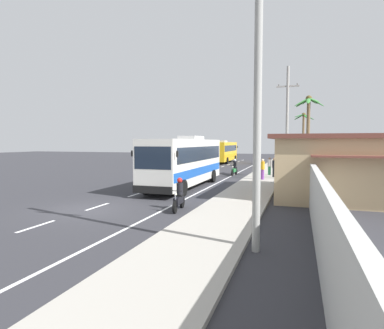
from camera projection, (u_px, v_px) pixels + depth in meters
ground_plane at (88, 210)px, 16.15m from camera, size 160.00×160.00×0.00m
sidewalk_kerb at (253, 188)px, 23.48m from camera, size 3.20×90.00×0.14m
lane_markings at (209, 180)px, 29.06m from camera, size 3.75×71.00×0.01m
boundary_wall at (307, 170)px, 26.01m from camera, size 0.24×60.00×2.28m
coach_bus_foreground at (185, 160)px, 24.26m from camera, size 3.01×11.60×3.84m
coach_bus_far_lane at (223, 151)px, 53.06m from camera, size 3.14×11.26×3.60m
motorcycle_beside_bus at (179, 197)px, 16.00m from camera, size 0.56×1.96×1.61m
motorcycle_trailing at (234, 169)px, 32.88m from camera, size 0.56×1.96×1.66m
pedestrian_near_kerb at (263, 169)px, 27.94m from camera, size 0.36×0.36×1.78m
pedestrian_midwalk at (274, 167)px, 29.84m from camera, size 0.36×0.36×1.78m
pedestrian_far_walk at (269, 166)px, 31.84m from camera, size 0.36×0.36×1.72m
utility_pole_nearest at (258, 77)px, 9.64m from camera, size 2.43×0.24×10.21m
utility_pole_mid at (287, 122)px, 28.04m from camera, size 1.91×0.24×9.84m
palm_nearest at (303, 129)px, 45.52m from camera, size 2.82×2.82×7.47m
palm_second at (308, 121)px, 29.63m from camera, size 2.69×2.89×7.60m
roadside_building at (383, 167)px, 19.06m from camera, size 12.63×9.15×3.80m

